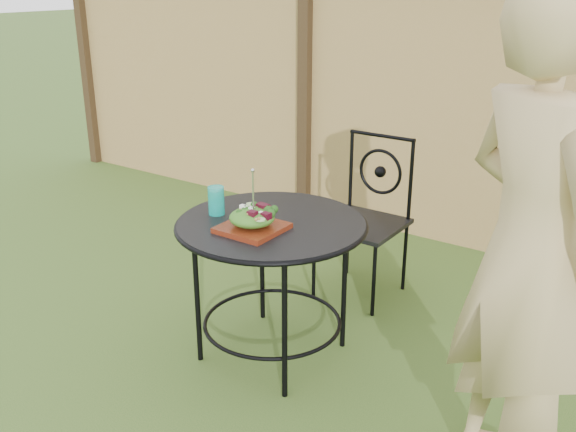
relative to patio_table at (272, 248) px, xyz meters
The scene contains 9 objects.
ground 0.70m from the patio_table, 48.47° to the right, with size 60.00×60.00×0.00m, color #254516.
fence 1.96m from the patio_table, 82.39° to the left, with size 8.00×0.12×1.90m.
patio_table is the anchor object (origin of this frame).
patio_chair 0.90m from the patio_table, 87.53° to the left, with size 0.46×0.46×0.95m.
diner 1.30m from the patio_table, ahead, with size 0.68×0.45×1.87m, color tan.
salad_plate 0.21m from the patio_table, 91.93° to the right, with size 0.27×0.27×0.02m, color #4B180A.
salad 0.25m from the patio_table, 91.93° to the right, with size 0.21×0.21×0.08m, color #235614.
fork 0.36m from the patio_table, 87.88° to the right, with size 0.01×0.01×0.18m, color silver.
drinking_glass 0.36m from the patio_table, 165.84° to the right, with size 0.08×0.08×0.14m, color #0EA798.
Camera 1 is at (1.44, -2.00, 1.83)m, focal length 40.00 mm.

